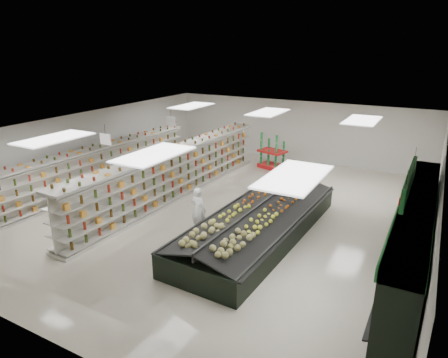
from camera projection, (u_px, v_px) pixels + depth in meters
The scene contains 16 objects.
floor at pixel (224, 210), 15.22m from camera, with size 16.00×16.00×0.00m, color beige.
ceiling at pixel (224, 127), 14.19m from camera, with size 14.00×16.00×0.02m, color white.
wall_back at pixel (296, 131), 21.35m from camera, with size 14.00×0.02×3.20m, color silver.
wall_front at pixel (35, 274), 8.06m from camera, with size 14.00×0.02×3.20m, color silver.
wall_left at pixel (88, 148), 17.89m from camera, with size 0.02×16.00×3.20m, color silver.
wall_right at pixel (437, 205), 11.52m from camera, with size 0.02×16.00×3.20m, color silver.
produce_wall_case at pixel (413, 233), 10.60m from camera, with size 0.93×8.00×2.20m.
aisle_sign_near at pixel (106, 139), 14.40m from camera, with size 0.52×0.06×0.75m.
aisle_sign_far at pixel (171, 121), 17.72m from camera, with size 0.52×0.06×0.75m.
hortifruti_banner at pixel (409, 182), 10.28m from camera, with size 0.12×3.20×0.95m.
gondola_left at pixel (99, 169), 17.28m from camera, with size 1.33×10.77×1.86m.
gondola_center at pixel (176, 175), 16.30m from camera, with size 1.18×11.86×2.05m.
produce_island at pixel (259, 222), 13.02m from camera, with size 3.04×7.65×1.13m.
soda_endcap at pixel (272, 153), 20.12m from camera, with size 1.49×1.20×1.67m.
shopper_main at pixel (199, 210), 13.22m from camera, with size 0.58×0.38×1.58m, color silver.
shopper_background at pixel (181, 157), 19.44m from camera, with size 0.75×0.46×1.53m, color tan.
Camera 1 is at (6.73, -12.31, 6.02)m, focal length 32.00 mm.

